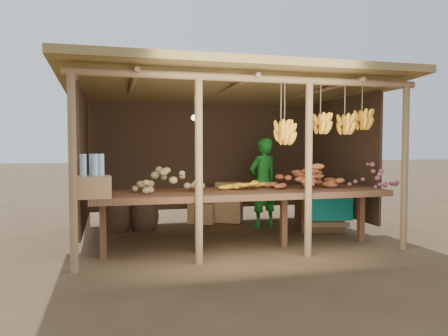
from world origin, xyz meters
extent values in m
plane|color=brown|center=(0.00, 0.00, 0.00)|extent=(60.00, 60.00, 0.00)
cylinder|color=#93714C|center=(-2.10, -1.50, 1.10)|extent=(0.09, 0.09, 2.20)
cylinder|color=#93714C|center=(2.10, -1.50, 1.10)|extent=(0.09, 0.09, 2.20)
cylinder|color=#93714C|center=(-2.10, 1.50, 1.10)|extent=(0.09, 0.09, 2.20)
cylinder|color=#93714C|center=(2.10, 1.50, 1.10)|extent=(0.09, 0.09, 2.20)
cylinder|color=#93714C|center=(-0.70, -1.50, 1.10)|extent=(0.09, 0.09, 2.20)
cylinder|color=#93714C|center=(0.70, -1.50, 1.10)|extent=(0.09, 0.09, 2.20)
cylinder|color=#93714C|center=(0.00, -1.50, 2.20)|extent=(4.40, 0.09, 0.09)
cylinder|color=#93714C|center=(0.00, 1.50, 2.20)|extent=(4.40, 0.09, 0.09)
cube|color=#998047|center=(0.00, 0.00, 2.29)|extent=(4.70, 3.50, 0.28)
cube|color=#452F20|center=(0.00, 1.48, 1.21)|extent=(4.20, 0.04, 1.98)
cube|color=#452F20|center=(-2.08, 0.20, 1.21)|extent=(0.04, 2.40, 1.98)
cube|color=#452F20|center=(2.08, 0.20, 1.21)|extent=(0.04, 2.40, 1.98)
cube|color=brown|center=(0.00, -0.95, 0.76)|extent=(3.90, 1.05, 0.08)
cube|color=brown|center=(-1.80, -0.95, 0.36)|extent=(0.08, 0.08, 0.72)
cube|color=brown|center=(-0.60, -0.95, 0.36)|extent=(0.08, 0.08, 0.72)
cube|color=brown|center=(0.60, -0.95, 0.36)|extent=(0.08, 0.08, 0.72)
cube|color=brown|center=(1.80, -0.95, 0.36)|extent=(0.08, 0.08, 0.72)
cylinder|color=navy|center=(-1.90, -0.63, 0.87)|extent=(0.41, 0.41, 0.14)
cube|color=#A17348|center=(-1.90, -1.32, 0.93)|extent=(0.42, 0.34, 0.25)
imported|color=#19711E|center=(0.83, 0.52, 0.76)|extent=(0.65, 0.53, 1.53)
cube|color=brown|center=(1.66, 0.07, 0.33)|extent=(0.82, 0.74, 0.65)
cube|color=#0D9587|center=(1.66, 0.07, 0.68)|extent=(0.91, 0.83, 0.07)
cube|color=#A17348|center=(0.38, 1.05, 0.20)|extent=(0.56, 0.51, 0.36)
cube|color=#A17348|center=(0.38, 1.05, 0.56)|extent=(0.56, 0.51, 0.36)
cube|color=#A17348|center=(-0.12, 1.05, 0.20)|extent=(0.56, 0.51, 0.36)
ellipsoid|color=#452F20|center=(-1.62, 0.73, 0.29)|extent=(0.49, 0.49, 0.66)
ellipsoid|color=#452F20|center=(-1.17, 0.73, 0.29)|extent=(0.49, 0.49, 0.66)
camera|label=1|loc=(-1.71, -6.50, 1.40)|focal=35.00mm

